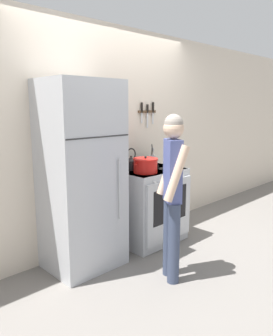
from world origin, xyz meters
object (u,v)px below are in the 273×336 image
at_px(stove_range, 150,205).
at_px(person, 172,188).
at_px(tea_kettle, 131,163).
at_px(refrigerator, 82,177).
at_px(utensil_jar, 152,160).
at_px(dutch_oven_pot, 145,165).

relative_size(stove_range, person, 0.57).
distance_m(stove_range, person, 1.02).
bearing_deg(tea_kettle, refrigerator, -171.90).
distance_m(refrigerator, tea_kettle, 0.79).
xyz_separation_m(refrigerator, person, (0.44, -0.81, -0.05)).
height_order(stove_range, utensil_jar, utensil_jar).
height_order(refrigerator, person, refrigerator).
distance_m(stove_range, tea_kettle, 0.56).
xyz_separation_m(refrigerator, tea_kettle, (0.78, 0.11, 0.03)).
bearing_deg(person, dutch_oven_pot, 6.46).
bearing_deg(dutch_oven_pot, utensil_jar, 34.06).
height_order(utensil_jar, person, person).
bearing_deg(utensil_jar, dutch_oven_pot, -145.94).
bearing_deg(dutch_oven_pot, stove_range, 28.78).
bearing_deg(person, utensil_jar, -4.80).
height_order(dutch_oven_pot, utensil_jar, utensil_jar).
height_order(refrigerator, tea_kettle, refrigerator).
bearing_deg(stove_range, refrigerator, 177.53).
bearing_deg(refrigerator, tea_kettle, 8.10).
relative_size(stove_range, tea_kettle, 3.48).
bearing_deg(person, tea_kettle, 12.24).
bearing_deg(person, stove_range, -0.90).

